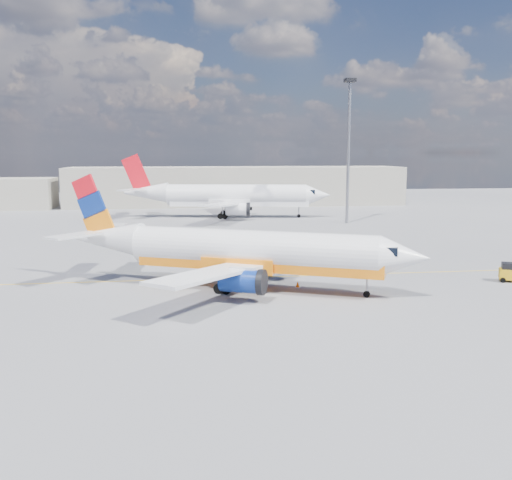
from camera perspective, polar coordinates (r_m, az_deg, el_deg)
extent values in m
plane|color=slate|center=(48.05, 1.16, -4.49)|extent=(240.00, 240.00, 0.00)
cube|color=yellow|center=(50.94, 0.64, -3.72)|extent=(70.00, 0.15, 0.01)
cube|color=#A69F8F|center=(122.03, -1.95, 5.44)|extent=(70.00, 14.00, 8.00)
cylinder|color=white|center=(45.85, -0.30, -0.94)|extent=(19.56, 11.18, 3.10)
cone|color=white|center=(43.89, 14.68, -1.66)|extent=(4.61, 4.34, 3.10)
cone|color=white|center=(51.24, -14.59, 0.16)|extent=(7.04, 5.34, 2.95)
cube|color=black|center=(43.87, 13.04, -0.94)|extent=(2.28, 2.56, 0.64)
cube|color=orange|center=(45.91, 0.25, -2.26)|extent=(19.33, 10.68, 1.10)
cube|color=white|center=(52.41, 0.33, -0.63)|extent=(4.88, 11.31, 0.73)
cube|color=white|center=(40.53, -4.83, -3.44)|extent=(9.12, 10.39, 0.73)
cylinder|color=navy|center=(49.91, 1.60, -2.12)|extent=(3.71, 2.94, 1.73)
cylinder|color=navy|center=(42.20, -1.35, -4.13)|extent=(3.71, 2.94, 1.73)
cylinder|color=black|center=(49.55, 3.23, -2.21)|extent=(1.21, 1.93, 1.92)
cylinder|color=black|center=(41.78, 0.56, -4.26)|extent=(1.21, 1.93, 1.92)
cube|color=orange|center=(51.64, -16.01, 3.28)|extent=(4.01, 2.03, 5.70)
cube|color=white|center=(54.34, -14.25, 1.28)|extent=(2.52, 4.77, 0.16)
cube|color=white|center=(49.48, -17.73, 0.43)|extent=(4.57, 4.72, 0.16)
cylinder|color=gray|center=(44.49, 11.04, -4.22)|extent=(0.22, 0.22, 1.92)
cylinder|color=black|center=(44.70, 11.01, -5.33)|extent=(0.56, 0.41, 0.51)
cylinder|color=black|center=(49.00, -1.58, -3.74)|extent=(0.89, 0.66, 0.82)
cylinder|color=black|center=(44.97, -3.36, -4.89)|extent=(0.89, 0.66, 0.82)
cylinder|color=white|center=(97.58, -1.98, 4.53)|extent=(23.80, 7.50, 3.64)
cone|color=white|center=(97.63, 6.21, 4.48)|extent=(4.82, 4.30, 3.64)
cone|color=white|center=(99.80, -10.93, 4.68)|extent=(7.96, 4.65, 3.45)
cube|color=black|center=(97.49, 5.34, 4.84)|extent=(2.20, 2.73, 0.75)
cube|color=white|center=(97.64, -1.66, 3.81)|extent=(23.70, 6.87, 1.28)
cube|color=white|center=(105.21, -2.58, 4.30)|extent=(4.40, 13.06, 0.86)
cube|color=white|center=(90.34, -3.31, 3.57)|extent=(8.27, 13.13, 0.86)
cylinder|color=white|center=(102.49, -1.49, 3.62)|extent=(4.13, 2.64, 2.03)
cylinder|color=white|center=(92.92, -1.84, 3.09)|extent=(4.13, 2.64, 2.03)
cylinder|color=black|center=(102.40, -0.54, 3.62)|extent=(0.90, 2.30, 2.25)
cylinder|color=black|center=(92.83, -0.79, 3.09)|extent=(0.90, 2.30, 2.25)
cube|color=red|center=(99.99, -11.89, 6.53)|extent=(5.00, 1.15, 6.67)
cube|color=white|center=(103.44, -11.39, 5.19)|extent=(3.11, 5.63, 0.19)
cube|color=white|center=(96.80, -12.32, 4.93)|extent=(4.56, 5.83, 0.19)
cylinder|color=gray|center=(97.66, 4.31, 3.03)|extent=(0.22, 0.22, 2.25)
cylinder|color=black|center=(97.77, 4.30, 2.42)|extent=(0.63, 0.35, 0.60)
cylinder|color=black|center=(100.59, -3.09, 2.72)|extent=(1.02, 0.56, 0.96)
cylinder|color=black|center=(95.50, -3.35, 2.40)|extent=(1.02, 0.56, 0.96)
cylinder|color=black|center=(54.31, 23.33, -3.43)|extent=(0.48, 0.35, 0.44)
cylinder|color=black|center=(53.10, 23.46, -3.70)|extent=(0.48, 0.35, 0.44)
cube|color=black|center=(53.53, 23.94, -2.38)|extent=(1.41, 1.41, 0.53)
cube|color=white|center=(47.19, 4.18, -4.74)|extent=(0.37, 0.37, 0.04)
cone|color=orange|center=(47.13, 4.19, -4.43)|extent=(0.32, 0.32, 0.49)
cylinder|color=gray|center=(90.40, 9.22, 8.48)|extent=(0.47, 0.47, 21.56)
cube|color=black|center=(91.05, 9.39, 15.48)|extent=(1.62, 1.62, 0.54)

